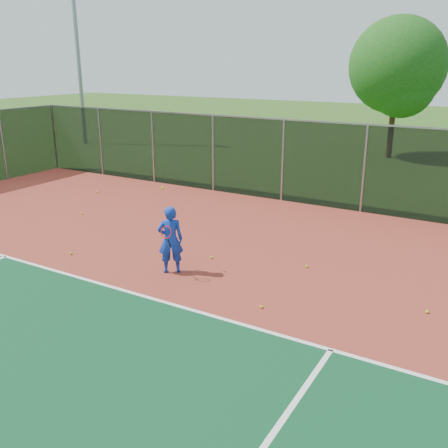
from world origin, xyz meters
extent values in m
plane|color=#284F16|center=(0.00, 0.00, 0.00)|extent=(120.00, 120.00, 0.00)
cube|color=maroon|center=(0.00, 2.00, 0.01)|extent=(30.00, 20.00, 0.02)
cube|color=white|center=(2.00, 3.00, 0.03)|extent=(22.00, 0.10, 0.00)
cube|color=black|center=(0.00, 12.00, 1.52)|extent=(30.00, 0.04, 3.00)
cube|color=gray|center=(0.00, 12.00, 3.02)|extent=(30.00, 0.06, 0.06)
imported|color=#1133A8|center=(-2.58, 4.43, 0.87)|extent=(0.73, 0.70, 1.69)
cylinder|color=black|center=(-2.43, 4.18, 0.89)|extent=(0.03, 0.15, 0.27)
torus|color=#A51414|center=(-2.43, 4.08, 1.19)|extent=(0.30, 0.13, 0.29)
sphere|color=#ABC717|center=(-2.83, 4.53, 2.11)|extent=(0.07, 0.07, 0.07)
sphere|color=#ABC717|center=(0.20, 3.82, 0.06)|extent=(0.07, 0.07, 0.07)
sphere|color=#ABC717|center=(-8.14, 6.89, 0.06)|extent=(0.07, 0.07, 0.07)
sphere|color=#ABC717|center=(-9.78, 9.31, 0.06)|extent=(0.07, 0.07, 0.07)
sphere|color=#ABC717|center=(-5.62, 4.00, 0.06)|extent=(0.07, 0.07, 0.07)
sphere|color=#ABC717|center=(3.26, 5.35, 0.06)|extent=(0.07, 0.07, 0.07)
sphere|color=#ABC717|center=(0.22, 6.38, 0.06)|extent=(0.07, 0.07, 0.07)
sphere|color=#ABC717|center=(-2.18, 5.67, 0.06)|extent=(0.07, 0.07, 0.07)
cylinder|color=gray|center=(-19.60, 18.47, 6.03)|extent=(0.24, 0.24, 12.07)
cylinder|color=#352013|center=(-1.60, 23.14, 1.40)|extent=(0.30, 0.30, 2.79)
sphere|color=#174A13|center=(-1.60, 23.14, 4.81)|extent=(4.97, 4.97, 4.97)
sphere|color=#174A13|center=(-1.20, 22.84, 3.88)|extent=(3.42, 3.42, 3.42)
camera|label=1|loc=(4.29, -4.75, 4.97)|focal=40.00mm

